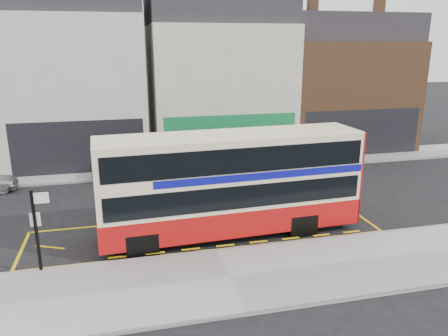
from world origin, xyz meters
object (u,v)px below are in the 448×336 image
object	(u,v)px
bus_stop_post	(37,222)
car_white	(300,159)
street_tree_right	(241,98)
car_grey	(129,167)
double_decker_bus	(232,183)

from	to	relation	value
bus_stop_post	car_white	world-z (taller)	bus_stop_post
bus_stop_post	street_tree_right	size ratio (longest dim) A/B	0.47
car_grey	street_tree_right	size ratio (longest dim) A/B	0.67
double_decker_bus	bus_stop_post	bearing A→B (deg)	-169.56
car_white	bus_stop_post	bearing A→B (deg)	124.28
bus_stop_post	street_tree_right	world-z (taller)	street_tree_right
double_decker_bus	bus_stop_post	size ratio (longest dim) A/B	3.70
street_tree_right	double_decker_bus	bearing A→B (deg)	-107.59
car_grey	street_tree_right	distance (m)	8.26
bus_stop_post	car_grey	world-z (taller)	bus_stop_post
car_white	street_tree_right	size ratio (longest dim) A/B	0.86
car_grey	street_tree_right	bearing A→B (deg)	-71.76
car_grey	car_white	world-z (taller)	car_white
double_decker_bus	car_white	world-z (taller)	double_decker_bus
bus_stop_post	car_white	size ratio (longest dim) A/B	0.55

